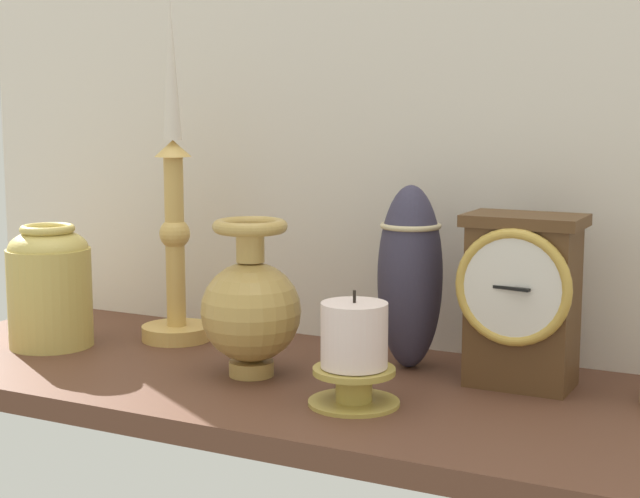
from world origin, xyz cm
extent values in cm
cube|color=#553223|center=(0.00, 0.00, -1.20)|extent=(100.00, 36.00, 2.40)
cube|color=silver|center=(0.00, 18.50, 32.50)|extent=(120.00, 2.00, 65.00)
cube|color=#53351C|center=(20.29, 7.79, 8.31)|extent=(10.53, 6.81, 16.63)
cube|color=#53351C|center=(20.29, 7.79, 17.23)|extent=(11.80, 7.62, 1.20)
torus|color=gold|center=(20.29, 3.99, 10.93)|extent=(11.86, 1.08, 11.86)
cylinder|color=white|center=(20.29, 3.89, 10.93)|extent=(9.92, 0.40, 9.92)
cube|color=black|center=(20.29, 3.59, 10.93)|extent=(3.82, 1.23, 0.30)
cylinder|color=tan|center=(-22.98, 7.87, 0.90)|extent=(8.61, 8.61, 1.80)
cylinder|color=tan|center=(-22.98, 7.87, 12.18)|extent=(2.35, 2.35, 20.75)
sphere|color=tan|center=(-22.98, 7.87, 13.21)|extent=(3.76, 3.76, 3.76)
cone|color=tan|center=(-22.98, 7.87, 23.55)|extent=(4.45, 4.45, 2.00)
cone|color=beige|center=(-22.98, 7.87, 33.21)|extent=(2.24, 2.24, 17.32)
cylinder|color=tan|center=(-6.44, -1.74, 0.80)|extent=(4.84, 4.84, 1.60)
sphere|color=tan|center=(-6.44, -1.74, 6.97)|extent=(10.75, 10.75, 10.75)
cylinder|color=tan|center=(-6.44, -1.74, 14.24)|extent=(3.01, 3.01, 3.79)
torus|color=tan|center=(-6.44, -1.74, 16.14)|extent=(7.95, 7.95, 1.43)
cylinder|color=tan|center=(-34.56, -1.58, 5.91)|extent=(9.94, 9.94, 11.82)
ellipsoid|color=tan|center=(-34.56, -1.58, 11.82)|extent=(9.44, 9.44, 4.72)
torus|color=tan|center=(-34.56, -1.58, 14.18)|extent=(6.45, 6.45, 0.98)
cylinder|color=#B39A43|center=(7.77, -6.10, 1.69)|extent=(3.58, 3.58, 3.39)
cylinder|color=#B39A43|center=(7.77, -6.10, 0.40)|extent=(8.94, 8.94, 0.80)
cylinder|color=#B39A43|center=(7.77, -6.10, 3.39)|extent=(8.05, 8.05, 0.60)
cylinder|color=silver|center=(7.77, -6.10, 6.93)|extent=(6.50, 6.50, 6.29)
cylinder|color=black|center=(7.77, -6.10, 10.68)|extent=(0.30, 0.30, 1.20)
ellipsoid|color=#363247|center=(7.32, 9.11, 10.11)|extent=(7.14, 7.14, 20.23)
torus|color=#CCB78C|center=(7.32, 9.11, 15.78)|extent=(6.67, 6.67, 0.60)
camera|label=1|loc=(47.18, -90.02, 29.13)|focal=55.55mm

